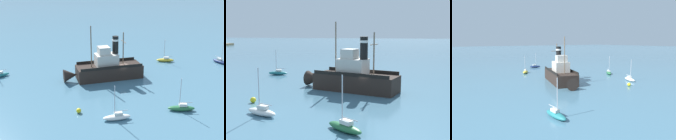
% 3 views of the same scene
% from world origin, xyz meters
% --- Properties ---
extents(ground_plane, '(600.00, 600.00, 0.00)m').
position_xyz_m(ground_plane, '(0.00, 0.00, 0.00)').
color(ground_plane, '#477289').
extents(old_tugboat, '(7.75, 14.75, 9.90)m').
position_xyz_m(old_tugboat, '(1.97, 2.61, 1.83)').
color(old_tugboat, '#2D231E').
rests_on(old_tugboat, ground).
extents(sailboat_navy, '(3.89, 1.45, 4.90)m').
position_xyz_m(sailboat_navy, '(-4.14, -22.74, 0.43)').
color(sailboat_navy, navy).
rests_on(sailboat_navy, ground).
extents(sailboat_yellow, '(3.11, 3.73, 4.90)m').
position_xyz_m(sailboat_yellow, '(3.25, -13.68, 0.43)').
color(sailboat_yellow, gold).
rests_on(sailboat_yellow, ground).
extents(sailboat_white, '(2.40, 3.94, 4.90)m').
position_xyz_m(sailboat_white, '(-12.07, 9.81, 0.43)').
color(sailboat_white, white).
rests_on(sailboat_white, ground).
extents(sailboat_green, '(3.08, 3.74, 4.90)m').
position_xyz_m(sailboat_green, '(-14.98, 0.67, 0.43)').
color(sailboat_green, '#286B3D').
rests_on(sailboat_green, ground).
extents(mooring_buoy, '(0.69, 0.69, 0.69)m').
position_xyz_m(mooring_buoy, '(-7.54, 13.18, 0.35)').
color(mooring_buoy, yellow).
rests_on(mooring_buoy, ground).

